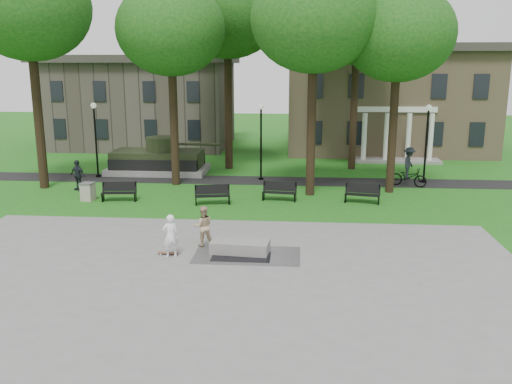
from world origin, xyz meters
TOP-DOWN VIEW (x-y plane):
  - ground at (0.00, 0.00)m, footprint 120.00×120.00m
  - plaza at (0.00, -5.00)m, footprint 22.00×16.00m
  - footpath at (0.00, 12.00)m, footprint 44.00×2.60m
  - building_right at (10.00, 26.00)m, footprint 17.00×12.00m
  - building_left at (-11.00, 26.50)m, footprint 15.00×10.00m
  - tree_0 at (-12.00, 9.00)m, footprint 6.80×6.80m
  - tree_1 at (-4.50, 10.50)m, footprint 6.20×6.20m
  - tree_2 at (3.50, 8.50)m, footprint 6.60×6.60m
  - tree_3 at (8.00, 9.50)m, footprint 6.00×6.00m
  - tree_4 at (-2.00, 16.00)m, footprint 7.20×7.20m
  - tree_5 at (6.50, 16.50)m, footprint 6.40×6.40m
  - lamp_left at (-10.00, 12.30)m, footprint 0.36×0.36m
  - lamp_mid at (0.50, 12.30)m, footprint 0.36×0.36m
  - lamp_right at (10.50, 12.30)m, footprint 0.36×0.36m
  - tank_monument at (-6.46, 14.00)m, footprint 7.45×3.40m
  - puddle at (0.79, -1.83)m, footprint 2.20×1.20m
  - concrete_block at (0.70, -1.32)m, footprint 2.28×1.20m
  - skateboard at (-1.99, -1.79)m, footprint 0.78×0.22m
  - skateboarder at (-1.82, -2.05)m, footprint 0.71×0.61m
  - friend_watching at (-0.84, -0.68)m, footprint 0.94×0.82m
  - pedestrian_walker at (-9.78, 8.59)m, footprint 1.10×0.81m
  - cyclist at (9.33, 11.13)m, footprint 2.28×1.55m
  - park_bench_0 at (-6.56, 6.28)m, footprint 1.84×0.74m
  - park_bench_1 at (-1.54, 5.99)m, footprint 1.85×0.88m
  - park_bench_2 at (1.86, 7.04)m, footprint 1.84×0.76m
  - park_bench_3 at (6.18, 6.88)m, footprint 1.85×0.88m
  - trash_bin at (-8.25, 6.21)m, footprint 0.75×0.75m

SIDE VIEW (x-z plane):
  - ground at x=0.00m, z-range 0.00..0.00m
  - footpath at x=0.00m, z-range 0.00..0.01m
  - plaza at x=0.00m, z-range 0.00..0.02m
  - puddle at x=0.79m, z-range 0.02..0.02m
  - skateboard at x=-1.99m, z-range 0.02..0.09m
  - concrete_block at x=0.70m, z-range 0.02..0.47m
  - trash_bin at x=-8.25m, z-range 0.01..0.97m
  - park_bench_0 at x=-6.56m, z-range 0.02..1.02m
  - park_bench_1 at x=-1.54m, z-range 0.02..1.02m
  - park_bench_2 at x=1.86m, z-range 0.02..1.02m
  - park_bench_3 at x=6.18m, z-range 0.02..1.02m
  - friend_watching at x=-0.84m, z-range 0.02..1.65m
  - skateboarder at x=-1.82m, z-range 0.02..1.66m
  - tank_monument at x=-6.46m, z-range -0.34..2.06m
  - pedestrian_walker at x=-9.78m, z-range 0.00..1.74m
  - cyclist at x=9.33m, z-range -0.22..2.13m
  - lamp_left at x=-10.00m, z-range 0.43..5.16m
  - lamp_mid at x=0.50m, z-range 0.43..5.16m
  - lamp_right at x=10.50m, z-range 0.43..5.16m
  - building_left at x=-11.00m, z-range 0.00..7.20m
  - building_right at x=10.00m, z-range 0.04..8.64m
  - tree_3 at x=8.00m, z-range 3.00..14.19m
  - tree_1 at x=-4.50m, z-range 3.14..14.77m
  - tree_2 at x=3.50m, z-range 3.23..15.40m
  - tree_5 at x=6.50m, z-range 3.45..15.89m
  - tree_0 at x=-12.00m, z-range 3.54..16.51m
  - tree_4 at x=-2.00m, z-range 3.64..17.14m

